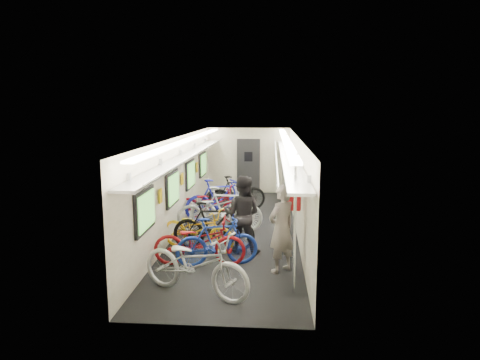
% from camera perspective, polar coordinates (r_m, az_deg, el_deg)
% --- Properties ---
extents(train_car_shell, '(10.00, 10.00, 10.00)m').
position_cam_1_polar(train_car_shell, '(11.56, -1.81, 2.34)').
color(train_car_shell, black).
rests_on(train_car_shell, ground).
extents(bicycle_0, '(2.19, 1.51, 1.09)m').
position_cam_1_polar(bicycle_0, '(7.30, -5.97, -11.05)').
color(bicycle_0, '#AFB0B4').
rests_on(bicycle_0, ground).
extents(bicycle_1, '(1.71, 0.86, 0.99)m').
position_cam_1_polar(bicycle_1, '(8.56, -3.06, -8.22)').
color(bicycle_1, '#193399').
rests_on(bicycle_1, ground).
extents(bicycle_2, '(1.86, 0.71, 0.97)m').
position_cam_1_polar(bicycle_2, '(8.62, -5.42, -8.22)').
color(bicycle_2, maroon).
rests_on(bicycle_2, ground).
extents(bicycle_3, '(1.83, 0.55, 1.10)m').
position_cam_1_polar(bicycle_3, '(9.45, -3.53, -6.17)').
color(bicycle_3, black).
rests_on(bicycle_3, ground).
extents(bicycle_4, '(1.89, 1.22, 0.94)m').
position_cam_1_polar(bicycle_4, '(9.54, -5.66, -6.54)').
color(bicycle_4, yellow).
rests_on(bicycle_4, ground).
extents(bicycle_5, '(1.93, 0.68, 1.14)m').
position_cam_1_polar(bicycle_5, '(10.93, -1.91, -3.87)').
color(bicycle_5, silver).
rests_on(bicycle_5, ground).
extents(bicycle_6, '(2.15, 1.26, 1.07)m').
position_cam_1_polar(bicycle_6, '(11.01, -3.17, -3.97)').
color(bicycle_6, '#9D9CA0').
rests_on(bicycle_6, ground).
extents(bicycle_7, '(2.02, 1.25, 1.17)m').
position_cam_1_polar(bicycle_7, '(11.97, -2.79, -2.61)').
color(bicycle_7, '#1A1E9F').
rests_on(bicycle_7, ground).
extents(bicycle_8, '(2.01, 0.93, 1.01)m').
position_cam_1_polar(bicycle_8, '(11.80, -3.86, -3.19)').
color(bicycle_8, maroon).
rests_on(bicycle_8, ground).
extents(bicycle_9, '(1.88, 1.03, 1.09)m').
position_cam_1_polar(bicycle_9, '(13.06, -0.44, -1.77)').
color(bicycle_9, black).
rests_on(bicycle_9, ground).
extents(passenger_near, '(0.73, 0.72, 1.70)m').
position_cam_1_polar(passenger_near, '(8.19, 5.55, -6.47)').
color(passenger_near, gray).
rests_on(passenger_near, ground).
extents(passenger_mid, '(0.92, 0.77, 1.69)m').
position_cam_1_polar(passenger_mid, '(9.24, 0.29, -4.62)').
color(passenger_mid, black).
rests_on(passenger_mid, ground).
extents(backpack, '(0.28, 0.18, 0.38)m').
position_cam_1_polar(backpack, '(8.62, 7.24, -2.76)').
color(backpack, '#A61014').
rests_on(backpack, passenger_near).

